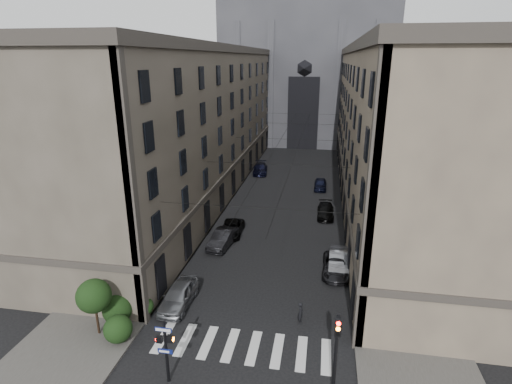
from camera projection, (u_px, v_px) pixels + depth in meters
The scene contains 19 objects.
sidewalk_left at pixel (214, 188), 55.85m from camera, with size 7.00×80.00×0.15m, color #383533.
sidewalk_right at pixel (368, 196), 52.45m from camera, with size 7.00×80.00×0.15m, color #383533.
zebra_crossing at pixel (242, 346), 25.21m from camera, with size 11.00×3.20×0.01m, color beige.
building_left at pixel (190, 121), 53.38m from camera, with size 13.60×60.60×18.85m.
building_right at pixel (399, 126), 49.02m from camera, with size 13.60×60.60×18.85m.
gothic_tower at pixel (308, 56), 84.90m from camera, with size 35.00×23.00×58.00m.
pedestrian_signal_left at pixel (166, 347), 21.78m from camera, with size 1.02×0.38×4.00m.
traffic_light_right at pixel (336, 347), 20.38m from camera, with size 0.34×0.50×5.20m.
shrub_cluster at pixel (111, 308), 26.06m from camera, with size 3.90×4.40×3.90m.
tram_wires at pixel (290, 140), 51.52m from camera, with size 14.00×60.00×0.43m.
car_left_near at pixel (179, 295), 29.19m from camera, with size 1.93×4.80×1.63m, color slate.
car_left_midnear at pixel (223, 238), 38.47m from camera, with size 1.67×4.80×1.58m, color black.
car_left_midfar at pixel (232, 229), 41.06m from camera, with size 2.15×4.66×1.30m, color black.
car_left_far at pixel (260, 169), 62.91m from camera, with size 2.14×5.27×1.53m, color black.
car_right_near at pixel (339, 261), 34.22m from camera, with size 1.67×4.80×1.58m, color gray.
car_right_midnear at pixel (336, 266), 33.58m from camera, with size 2.24×4.85×1.35m, color black.
car_right_midfar at pixel (326, 211), 45.69m from camera, with size 1.88×4.62×1.34m, color black.
car_right_far at pixel (320, 184), 55.32m from camera, with size 1.69×4.21×1.43m, color black.
pedestrian at pixel (301, 313), 27.20m from camera, with size 0.59×0.38×1.61m, color black.
Camera 1 is at (4.42, -15.34, 17.28)m, focal length 28.00 mm.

